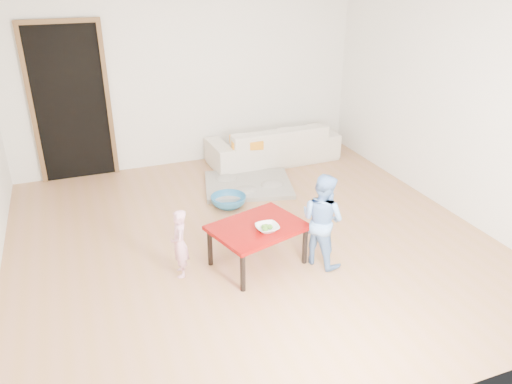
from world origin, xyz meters
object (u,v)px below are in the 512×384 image
bowl (267,228)px  basin (228,201)px  sofa (273,143)px  child_blue (322,220)px  child_pink (180,244)px  red_table (258,245)px

bowl → basin: size_ratio=0.50×
sofa → child_blue: size_ratio=2.01×
bowl → child_pink: (-0.81, 0.21, -0.12)m
child_blue → sofa: bearing=-40.0°
sofa → red_table: size_ratio=2.23×
child_pink → bowl: bearing=83.7°
basin → child_pink: bearing=-125.5°
sofa → child_pink: size_ratio=2.81×
child_pink → child_blue: size_ratio=0.72×
bowl → basin: 1.49m
child_pink → child_blue: 1.39m
bowl → basin: (0.07, 1.44, -0.39)m
red_table → child_pink: bearing=173.2°
child_blue → basin: bearing=-9.6°
bowl → child_blue: size_ratio=0.23×
red_table → bowl: (0.05, -0.12, 0.24)m
red_table → basin: 1.33m
sofa → child_pink: bearing=49.2°
child_pink → child_blue: bearing=86.6°
bowl → child_pink: child_pink is taller
sofa → red_table: sofa is taller
red_table → sofa: bearing=64.2°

